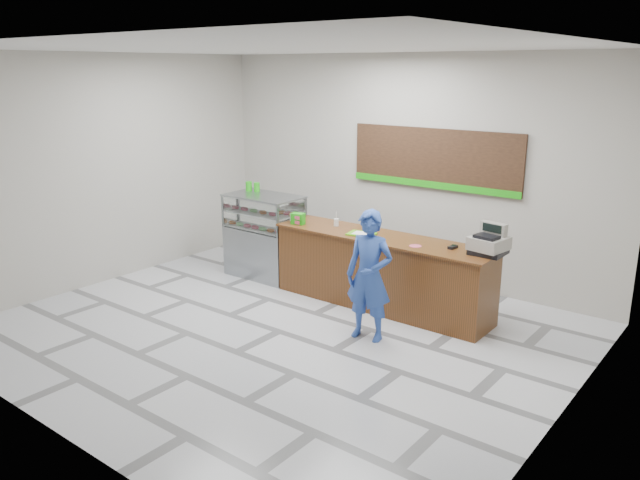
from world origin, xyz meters
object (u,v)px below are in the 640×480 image
Objects in this scene: cash_register at (489,243)px; display_case at (264,235)px; sales_counter at (381,272)px; serving_tray at (362,234)px; customer at (369,276)px.

display_case is at bearing -169.51° from cash_register.
sales_counter is 6.84× the size of cash_register.
cash_register reaches higher than display_case.
cash_register is 1.14× the size of serving_tray.
serving_tray is (1.95, -0.10, 0.36)m from display_case.
serving_tray is 0.26× the size of customer.
serving_tray is at bearing -164.49° from cash_register.
customer is (2.67, -1.00, 0.14)m from display_case.
sales_counter is 2.45× the size of display_case.
display_case is 2.79× the size of cash_register.
customer is at bearing -61.46° from serving_tray.
serving_tray is (-1.77, -0.21, -0.13)m from cash_register.
customer reaches higher than cash_register.
serving_tray is 1.18m from customer.
cash_register is at bearing -3.83° from serving_tray.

